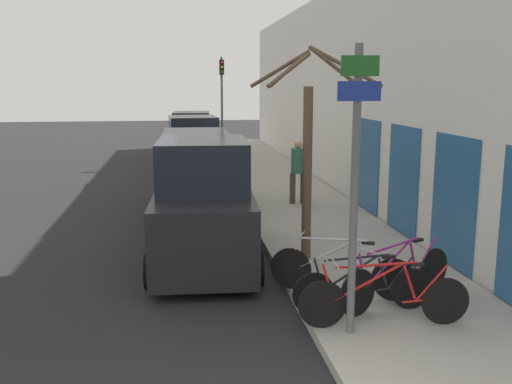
% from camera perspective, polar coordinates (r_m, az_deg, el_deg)
% --- Properties ---
extents(ground_plane, '(80.00, 80.00, 0.00)m').
position_cam_1_polar(ground_plane, '(15.82, -4.89, -2.05)').
color(ground_plane, black).
extents(sidewalk_curb, '(3.20, 32.00, 0.15)m').
position_cam_1_polar(sidewalk_curb, '(18.84, 2.54, 0.30)').
color(sidewalk_curb, '#9E9B93').
rests_on(sidewalk_curb, ground).
extents(building_facade, '(0.23, 32.00, 6.50)m').
position_cam_1_polar(building_facade, '(18.84, 7.98, 9.86)').
color(building_facade, silver).
rests_on(building_facade, ground).
extents(signpost, '(0.57, 0.13, 3.85)m').
position_cam_1_polar(signpost, '(7.55, 9.86, 0.91)').
color(signpost, '#595B60').
rests_on(signpost, sidewalk_curb).
extents(bicycle_0, '(2.43, 0.44, 0.94)m').
position_cam_1_polar(bicycle_0, '(8.29, 12.70, -10.38)').
color(bicycle_0, black).
rests_on(bicycle_0, sidewalk_curb).
extents(bicycle_1, '(2.14, 0.44, 0.88)m').
position_cam_1_polar(bicycle_1, '(8.74, 10.65, -9.35)').
color(bicycle_1, black).
rests_on(bicycle_1, sidewalk_curb).
extents(bicycle_2, '(2.20, 1.23, 0.98)m').
position_cam_1_polar(bicycle_2, '(9.18, 13.99, -8.24)').
color(bicycle_2, black).
rests_on(bicycle_2, sidewalk_curb).
extents(bicycle_3, '(2.11, 1.13, 0.95)m').
position_cam_1_polar(bicycle_3, '(9.33, 8.48, -7.78)').
color(bicycle_3, black).
rests_on(bicycle_3, sidewalk_curb).
extents(parked_car_0, '(2.22, 4.25, 2.48)m').
position_cam_1_polar(parked_car_0, '(11.06, -5.25, -1.75)').
color(parked_car_0, black).
rests_on(parked_car_0, ground).
extents(parked_car_1, '(2.16, 4.57, 2.24)m').
position_cam_1_polar(parked_car_1, '(15.94, -6.01, 1.75)').
color(parked_car_1, '#144728').
rests_on(parked_car_1, ground).
extents(parked_car_2, '(2.21, 4.20, 2.34)m').
position_cam_1_polar(parked_car_2, '(21.01, -6.30, 4.01)').
color(parked_car_2, silver).
rests_on(parked_car_2, ground).
extents(parked_car_3, '(2.19, 4.21, 2.26)m').
position_cam_1_polar(parked_car_3, '(25.94, -6.41, 5.23)').
color(parked_car_3, gray).
rests_on(parked_car_3, ground).
extents(pedestrian_near, '(0.47, 0.40, 1.80)m').
position_cam_1_polar(pedestrian_near, '(16.10, 4.23, 2.50)').
color(pedestrian_near, '#4C3D2D').
rests_on(pedestrian_near, sidewalk_curb).
extents(street_tree, '(2.42, 1.19, 4.06)m').
position_cam_1_polar(street_tree, '(10.88, 5.19, 4.16)').
color(street_tree, brown).
rests_on(street_tree, sidewalk_curb).
extents(traffic_light, '(0.20, 0.30, 4.50)m').
position_cam_1_polar(traffic_light, '(25.61, -3.43, 9.73)').
color(traffic_light, '#595B60').
rests_on(traffic_light, sidewalk_curb).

